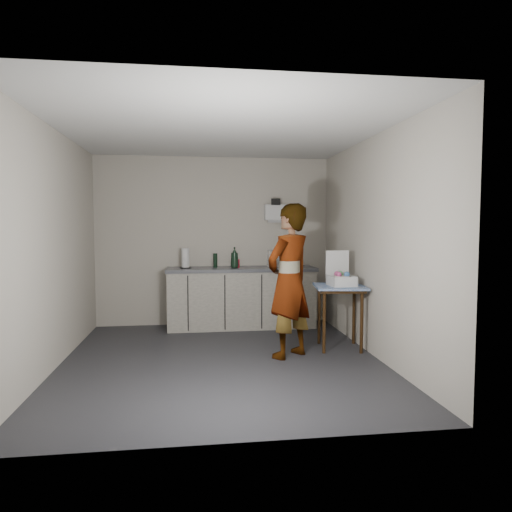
{
  "coord_description": "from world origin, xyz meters",
  "views": [
    {
      "loc": [
        -0.3,
        -5.14,
        1.55
      ],
      "look_at": [
        0.46,
        0.45,
        1.17
      ],
      "focal_mm": 32.0,
      "sensor_mm": 36.0,
      "label": 1
    }
  ],
  "objects": [
    {
      "name": "ground",
      "position": [
        0.0,
        0.0,
        0.0
      ],
      "size": [
        4.0,
        4.0,
        0.0
      ],
      "primitive_type": "plane",
      "color": "#2A2A2F",
      "rests_on": "ground"
    },
    {
      "name": "wall_back",
      "position": [
        0.0,
        1.99,
        1.3
      ],
      "size": [
        3.6,
        0.02,
        2.6
      ],
      "primitive_type": "cube",
      "color": "beige",
      "rests_on": "ground"
    },
    {
      "name": "wall_right",
      "position": [
        1.79,
        0.0,
        1.3
      ],
      "size": [
        0.02,
        4.0,
        2.6
      ],
      "primitive_type": "cube",
      "color": "beige",
      "rests_on": "ground"
    },
    {
      "name": "wall_left",
      "position": [
        -1.79,
        0.0,
        1.3
      ],
      "size": [
        0.02,
        4.0,
        2.6
      ],
      "primitive_type": "cube",
      "color": "beige",
      "rests_on": "ground"
    },
    {
      "name": "ceiling",
      "position": [
        0.0,
        0.0,
        2.6
      ],
      "size": [
        3.6,
        4.0,
        0.01
      ],
      "primitive_type": "cube",
      "color": "white",
      "rests_on": "wall_back"
    },
    {
      "name": "kitchen_counter",
      "position": [
        0.4,
        1.7,
        0.43
      ],
      "size": [
        2.24,
        0.62,
        0.91
      ],
      "color": "black",
      "rests_on": "ground"
    },
    {
      "name": "wall_shelf",
      "position": [
        1.0,
        1.92,
        1.75
      ],
      "size": [
        0.42,
        0.18,
        0.37
      ],
      "color": "white",
      "rests_on": "ground"
    },
    {
      "name": "side_table",
      "position": [
        1.5,
        0.33,
        0.69
      ],
      "size": [
        0.69,
        0.69,
        0.8
      ],
      "rotation": [
        0.0,
        0.0,
        -0.14
      ],
      "color": "#37200C",
      "rests_on": "ground"
    },
    {
      "name": "standing_man",
      "position": [
        0.79,
        0.06,
        0.9
      ],
      "size": [
        0.78,
        0.74,
        1.8
      ],
      "primitive_type": "imported",
      "rotation": [
        0.0,
        0.0,
        3.8
      ],
      "color": "#B2A593",
      "rests_on": "ground"
    },
    {
      "name": "soap_bottle",
      "position": [
        0.3,
        1.67,
        1.07
      ],
      "size": [
        0.13,
        0.13,
        0.31
      ],
      "primitive_type": "imported",
      "rotation": [
        0.0,
        0.0,
        0.12
      ],
      "color": "black",
      "rests_on": "kitchen_counter"
    },
    {
      "name": "soda_can",
      "position": [
        0.34,
        1.71,
        0.97
      ],
      "size": [
        0.07,
        0.07,
        0.12
      ],
      "primitive_type": "cylinder",
      "color": "red",
      "rests_on": "kitchen_counter"
    },
    {
      "name": "dark_bottle",
      "position": [
        0.01,
        1.75,
        1.02
      ],
      "size": [
        0.06,
        0.06,
        0.21
      ],
      "primitive_type": "cylinder",
      "color": "black",
      "rests_on": "kitchen_counter"
    },
    {
      "name": "paper_towel",
      "position": [
        -0.44,
        1.69,
        1.05
      ],
      "size": [
        0.17,
        0.17,
        0.3
      ],
      "color": "black",
      "rests_on": "kitchen_counter"
    },
    {
      "name": "dish_rack",
      "position": [
        0.98,
        1.7,
        0.97
      ],
      "size": [
        0.37,
        0.28,
        0.26
      ],
      "color": "silver",
      "rests_on": "kitchen_counter"
    },
    {
      "name": "bakery_box",
      "position": [
        1.51,
        0.32,
        0.89
      ],
      "size": [
        0.32,
        0.33,
        0.43
      ],
      "rotation": [
        0.0,
        0.0,
        0.05
      ],
      "color": "white",
      "rests_on": "side_table"
    }
  ]
}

